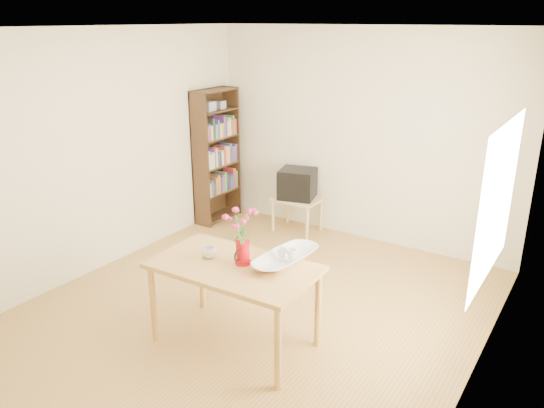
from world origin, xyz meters
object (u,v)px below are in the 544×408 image
Objects in this scene: mug at (209,252)px; television at (298,183)px; bowl at (286,238)px; pitcher at (243,253)px; table at (234,274)px.

television is at bearing -76.51° from mug.
bowl is (0.59, 0.28, 0.17)m from mug.
bowl is (0.28, 0.21, 0.12)m from pitcher.
television is (-1.20, 2.25, -0.31)m from bowl.
table is at bearing -85.94° from television.
bowl is at bearing 34.34° from pitcher.
bowl is 0.87× the size of television.
mug is at bearing 178.88° from table.
bowl is at bearing 38.08° from table.
television is at bearing 107.66° from pitcher.
television is (-0.87, 2.52, -0.01)m from table.
mug is 0.26× the size of bowl.
television reaches higher than table.
mug is 2.60m from television.
pitcher is (0.05, 0.06, 0.18)m from table.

